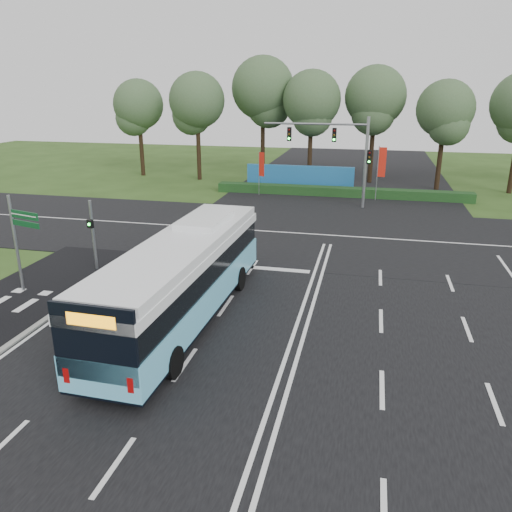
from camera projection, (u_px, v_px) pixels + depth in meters
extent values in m
plane|color=#2B4717|center=(301.00, 314.00, 21.07)|extent=(120.00, 120.00, 0.00)
cube|color=black|center=(301.00, 313.00, 21.06)|extent=(20.00, 120.00, 0.04)
cube|color=black|center=(327.00, 235.00, 32.13)|extent=(120.00, 14.00, 0.05)
cube|color=gray|center=(46.00, 319.00, 20.44)|extent=(0.25, 18.00, 0.12)
cube|color=#66C7ED|center=(184.00, 294.00, 20.15)|extent=(3.01, 13.00, 1.19)
cube|color=black|center=(185.00, 306.00, 20.32)|extent=(2.98, 12.94, 0.32)
cube|color=black|center=(183.00, 269.00, 19.80)|extent=(2.90, 12.81, 1.02)
cube|color=white|center=(182.00, 254.00, 19.59)|extent=(3.01, 13.00, 0.38)
cube|color=white|center=(182.00, 245.00, 19.47)|extent=(2.95, 12.48, 0.38)
cube|color=white|center=(205.00, 220.00, 21.84)|extent=(1.80, 3.28, 0.27)
cube|color=black|center=(95.00, 344.00, 13.90)|extent=(2.62, 0.18, 2.37)
cube|color=orange|center=(91.00, 320.00, 13.62)|extent=(1.51, 0.10, 0.38)
cylinder|color=black|center=(189.00, 274.00, 24.00)|extent=(0.33, 1.13, 1.12)
cylinder|color=black|center=(240.00, 279.00, 23.40)|extent=(0.33, 1.13, 1.12)
cylinder|color=black|center=(104.00, 353.00, 16.88)|extent=(0.33, 1.13, 1.12)
cylinder|color=black|center=(173.00, 362.00, 16.28)|extent=(0.33, 1.13, 1.12)
cylinder|color=gray|center=(93.00, 236.00, 25.53)|extent=(0.15, 0.15, 3.71)
cube|color=black|center=(90.00, 224.00, 25.15)|extent=(0.34, 0.28, 0.42)
sphere|color=#19F233|center=(89.00, 224.00, 25.05)|extent=(0.15, 0.15, 0.15)
cylinder|color=gray|center=(16.00, 245.00, 22.65)|extent=(0.14, 0.14, 4.59)
cube|color=#0B421E|center=(24.00, 215.00, 21.79)|extent=(1.68, 0.50, 0.34)
cube|color=#0B421E|center=(25.00, 224.00, 21.92)|extent=(1.68, 0.50, 0.25)
cube|color=white|center=(23.00, 215.00, 21.76)|extent=(1.55, 0.43, 0.05)
cylinder|color=gray|center=(259.00, 173.00, 43.59)|extent=(0.06, 0.06, 3.86)
cube|color=red|center=(262.00, 164.00, 43.17)|extent=(0.49, 0.24, 2.06)
cylinder|color=gray|center=(377.00, 174.00, 41.43)|extent=(0.07, 0.07, 4.53)
cube|color=red|center=(382.00, 162.00, 41.05)|extent=(0.60, 0.05, 2.42)
cylinder|color=gray|center=(366.00, 163.00, 38.43)|extent=(0.24, 0.24, 7.00)
cylinder|color=gray|center=(315.00, 124.00, 38.35)|extent=(8.00, 0.16, 0.16)
cube|color=black|center=(334.00, 135.00, 38.29)|extent=(0.32, 0.28, 1.05)
cube|color=black|center=(289.00, 134.00, 39.04)|extent=(0.32, 0.28, 1.05)
cube|color=black|center=(369.00, 157.00, 38.22)|extent=(0.32, 0.28, 1.05)
cube|color=#133516|center=(341.00, 192.00, 43.55)|extent=(22.00, 1.20, 0.80)
cube|color=#1D63A1|center=(300.00, 177.00, 46.48)|extent=(10.00, 0.30, 2.20)
cylinder|color=black|center=(141.00, 142.00, 53.07)|extent=(0.44, 0.44, 7.01)
sphere|color=#3C5633|center=(138.00, 104.00, 51.83)|extent=(5.17, 5.17, 5.17)
cylinder|color=black|center=(198.00, 143.00, 50.55)|extent=(0.44, 0.44, 7.47)
sphere|color=#3C5633|center=(197.00, 100.00, 49.22)|extent=(5.50, 5.50, 5.50)
cylinder|color=black|center=(263.00, 136.00, 51.50)|extent=(0.44, 0.44, 8.54)
sphere|color=#3C5633|center=(263.00, 88.00, 49.98)|extent=(6.29, 6.29, 6.29)
cylinder|color=black|center=(310.00, 144.00, 49.17)|extent=(0.44, 0.44, 7.57)
sphere|color=#3C5633|center=(312.00, 99.00, 47.82)|extent=(5.58, 5.58, 5.58)
cylinder|color=black|center=(372.00, 143.00, 48.71)|extent=(0.44, 0.44, 7.84)
sphere|color=#3C5633|center=(375.00, 96.00, 47.32)|extent=(5.78, 5.78, 5.78)
cylinder|color=black|center=(440.00, 152.00, 45.44)|extent=(0.44, 0.44, 6.91)
sphere|color=#3C5633|center=(446.00, 109.00, 44.21)|extent=(5.09, 5.09, 5.09)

